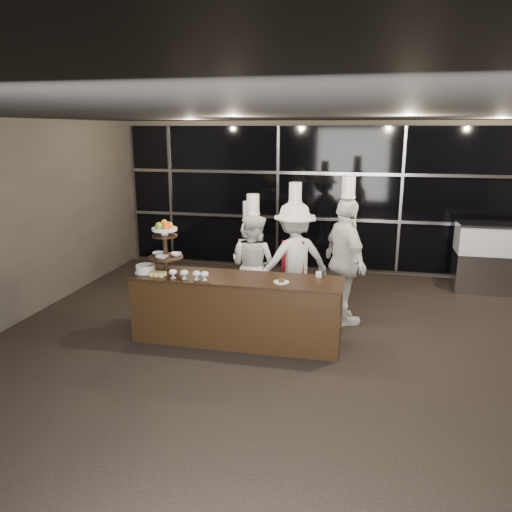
% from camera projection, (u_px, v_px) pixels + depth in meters
% --- Properties ---
extents(room, '(10.00, 10.00, 10.00)m').
position_uv_depth(room, '(309.00, 263.00, 5.16)').
color(room, black).
rests_on(room, ground).
extents(window_wall, '(8.60, 0.10, 2.80)m').
position_uv_depth(window_wall, '(338.00, 199.00, 9.83)').
color(window_wall, black).
rests_on(window_wall, ground).
extents(buffet_counter, '(2.84, 0.74, 0.92)m').
position_uv_depth(buffet_counter, '(237.00, 309.00, 6.78)').
color(buffet_counter, black).
rests_on(buffet_counter, ground).
extents(display_stand, '(0.48, 0.48, 0.74)m').
position_uv_depth(display_stand, '(165.00, 243.00, 6.77)').
color(display_stand, black).
rests_on(display_stand, buffet_counter).
extents(compotes, '(0.55, 0.11, 0.12)m').
position_uv_depth(compotes, '(189.00, 273.00, 6.56)').
color(compotes, silver).
rests_on(compotes, buffet_counter).
extents(layer_cake, '(0.30, 0.30, 0.11)m').
position_uv_depth(layer_cake, '(145.00, 269.00, 6.87)').
color(layer_cake, white).
rests_on(layer_cake, buffet_counter).
extents(pastry_squares, '(0.19, 0.13, 0.05)m').
position_uv_depth(pastry_squares, '(158.00, 274.00, 6.72)').
color(pastry_squares, '#FDF17B').
rests_on(pastry_squares, buffet_counter).
extents(small_plate, '(0.20, 0.20, 0.05)m').
position_uv_depth(small_plate, '(281.00, 281.00, 6.44)').
color(small_plate, white).
rests_on(small_plate, buffet_counter).
extents(chef_cup, '(0.08, 0.08, 0.07)m').
position_uv_depth(chef_cup, '(319.00, 275.00, 6.67)').
color(chef_cup, white).
rests_on(chef_cup, buffet_counter).
extents(display_case, '(1.49, 0.65, 1.24)m').
position_uv_depth(display_case, '(499.00, 254.00, 8.82)').
color(display_case, '#A5A5AA').
rests_on(display_case, ground).
extents(chef_a, '(0.61, 0.48, 1.77)m').
position_uv_depth(chef_a, '(249.00, 264.00, 7.85)').
color(chef_a, silver).
rests_on(chef_a, ground).
extents(chef_b, '(0.95, 0.85, 1.90)m').
position_uv_depth(chef_b, '(253.00, 264.00, 7.69)').
color(chef_b, white).
rests_on(chef_b, ground).
extents(chef_c, '(1.33, 1.17, 2.08)m').
position_uv_depth(chef_c, '(294.00, 260.00, 7.63)').
color(chef_c, silver).
rests_on(chef_c, ground).
extents(chef_d, '(0.95, 1.20, 2.20)m').
position_uv_depth(chef_d, '(345.00, 261.00, 7.31)').
color(chef_d, silver).
rests_on(chef_d, ground).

